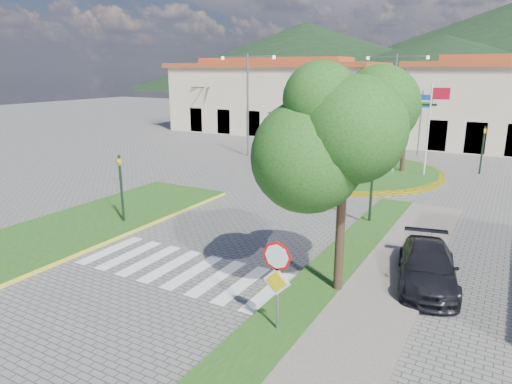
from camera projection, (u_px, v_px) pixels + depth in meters
The scene contains 22 objects.
ground at pixel (89, 320), 12.80m from camera, with size 160.00×160.00×0.00m, color slate.
sidewalk_right at pixel (315, 343), 11.60m from camera, with size 4.00×28.00×0.15m, color gray.
verge_right at pixel (274, 330), 12.16m from camera, with size 1.60×28.00×0.18m, color #1E4513.
median_left at pixel (95, 221), 20.91m from camera, with size 5.00×14.00×0.18m, color #1E4513.
crosswalk at pixel (179, 268), 16.16m from camera, with size 8.00×3.00×0.01m, color silver.
roundabout_island at pixel (346, 170), 31.22m from camera, with size 12.70×12.70×6.00m.
stop_sign at pixel (277, 273), 11.64m from camera, with size 0.80×0.11×2.65m.
deciduous_tree at pixel (345, 129), 13.03m from camera, with size 3.60×3.60×6.80m.
traffic_light_left at pixel (121, 183), 20.23m from camera, with size 0.15×0.18×3.20m.
traffic_light_right at pixel (372, 183), 20.22m from camera, with size 0.15×0.18×3.20m.
traffic_light_far at pixel (483, 145), 30.31m from camera, with size 0.18×0.15×3.20m.
direction_sign_west at pixel (360, 109), 38.84m from camera, with size 1.60×0.14×5.20m.
direction_sign_east at pixel (421, 112), 36.45m from camera, with size 1.60×0.14×5.20m.
street_lamp_centre at pixel (394, 100), 36.34m from camera, with size 4.80×0.16×8.00m.
street_lamp_west at pixel (248, 100), 36.07m from camera, with size 4.80×0.16×8.00m.
building_left at pixel (273, 97), 50.37m from camera, with size 23.32×9.54×8.05m.
hill_far_west at pixel (305, 57), 153.72m from camera, with size 140.00×140.00×22.00m, color black.
hill_near_back at pixel (442, 65), 124.64m from camera, with size 110.00×110.00×16.00m, color black.
white_van at pixel (292, 132), 46.92m from camera, with size 1.98×4.30×1.19m, color #BBBCBE.
car_dark_a at pixel (350, 133), 45.83m from camera, with size 1.54×3.82×1.30m, color black.
car_dark_b at pixel (474, 146), 38.68m from camera, with size 1.15×3.31×1.09m, color black.
car_side_right at pixel (428, 267), 14.78m from camera, with size 1.77×4.36×1.26m, color black.
Camera 1 is at (9.72, -7.61, 6.81)m, focal length 32.00 mm.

